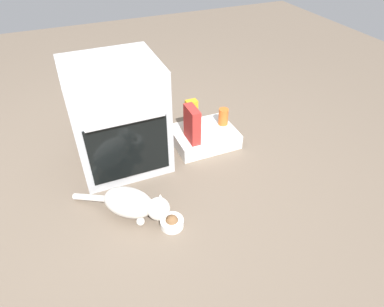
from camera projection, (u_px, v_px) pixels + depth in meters
The scene contains 8 objects.
ground at pixel (135, 196), 2.26m from camera, with size 8.00×8.00×0.00m, color #6B5B4C.
oven at pixel (118, 116), 2.33m from camera, with size 0.62×0.62×0.79m.
pantry_cabinet at pixel (204, 136), 2.71m from camera, with size 0.50×0.39×0.12m, color white.
food_bowl at pixel (172, 222), 2.04m from camera, with size 0.15×0.15×0.08m.
cat at pixel (133, 204), 2.06m from camera, with size 0.55×0.50×0.21m.
cereal_box at pixel (192, 124), 2.49m from camera, with size 0.07×0.18×0.28m, color #B72D28.
sauce_jar at pixel (223, 117), 2.71m from camera, with size 0.08×0.08×0.14m, color #D16023.
juice_carton at pixel (191, 114), 2.65m from camera, with size 0.09×0.06×0.24m, color orange.
Camera 1 is at (-0.26, -1.62, 1.63)m, focal length 30.97 mm.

